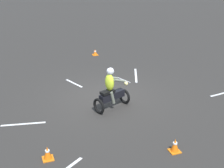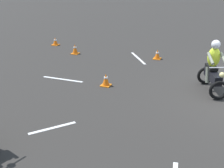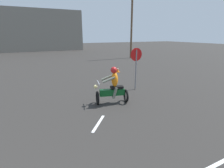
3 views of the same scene
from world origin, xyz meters
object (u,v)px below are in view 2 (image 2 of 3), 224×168
object	(u,v)px
traffic_cone_mid_center	(55,41)
traffic_cone_far_center	(157,55)
traffic_cone_far_right	(75,49)
traffic_cone_far_left	(106,80)
motorcycle_rider_foreground	(213,69)

from	to	relation	value
traffic_cone_mid_center	traffic_cone_far_center	distance (m)	5.27
traffic_cone_mid_center	traffic_cone_far_center	bearing A→B (deg)	175.31
traffic_cone_far_right	traffic_cone_far_center	bearing A→B (deg)	-170.82
traffic_cone_mid_center	traffic_cone_far_left	xyz separation A→B (m)	(-4.38, 4.05, 0.02)
traffic_cone_far_center	traffic_cone_far_left	size ratio (longest dim) A/B	0.94
traffic_cone_mid_center	traffic_cone_far_right	distance (m)	1.92
traffic_cone_far_right	traffic_cone_far_left	bearing A→B (deg)	132.20
motorcycle_rider_foreground	traffic_cone_far_center	xyz separation A→B (m)	(2.45, -2.77, -0.53)
motorcycle_rider_foreground	traffic_cone_far_center	bearing A→B (deg)	-70.94
traffic_cone_far_left	motorcycle_rider_foreground	bearing A→B (deg)	-165.69
traffic_cone_mid_center	traffic_cone_far_right	size ratio (longest dim) A/B	0.87
traffic_cone_far_right	traffic_cone_mid_center	bearing A→B (deg)	-31.91
traffic_cone_far_center	traffic_cone_far_right	bearing A→B (deg)	9.18
motorcycle_rider_foreground	traffic_cone_far_right	xyz separation A→B (m)	(6.07, -2.19, -0.51)
traffic_cone_mid_center	traffic_cone_far_center	xyz separation A→B (m)	(-5.25, 0.43, 0.01)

